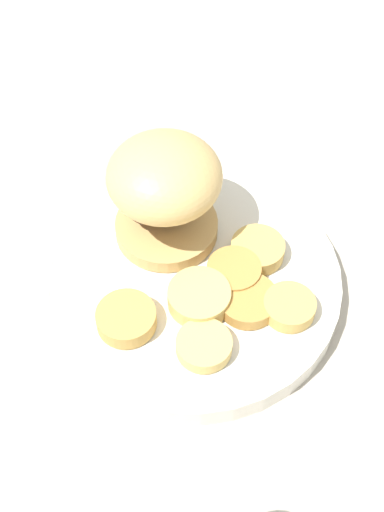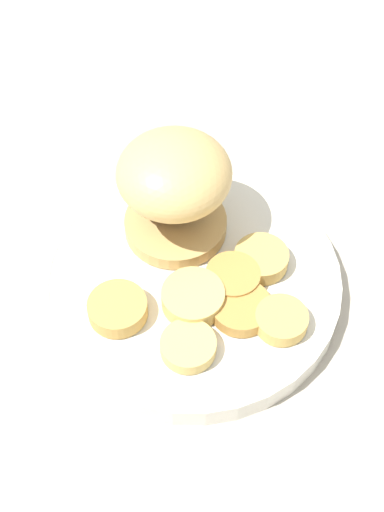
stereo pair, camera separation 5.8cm
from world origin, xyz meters
name	(u,v)px [view 2 (the right image)]	position (x,y,z in m)	size (l,w,h in m)	color
ground_plane	(192,289)	(0.00, 0.00, 0.00)	(4.00, 4.00, 0.00)	#B2A899
dinner_plate	(192,281)	(0.00, 0.00, 0.01)	(0.25, 0.25, 0.02)	white
sandwich	(174,185)	(-0.01, -0.05, 0.08)	(0.09, 0.11, 0.10)	tan
potato_round_0	(241,308)	(-0.02, 0.05, 0.03)	(0.05, 0.05, 0.01)	#BC8942
potato_round_1	(118,309)	(0.07, 0.01, 0.03)	(0.05, 0.05, 0.02)	tan
potato_round_2	(281,320)	(-0.04, 0.08, 0.03)	(0.04, 0.04, 0.01)	tan
potato_round_3	(188,346)	(0.04, 0.06, 0.03)	(0.04, 0.04, 0.01)	#DBB766
potato_round_4	(193,298)	(0.01, 0.03, 0.03)	(0.05, 0.05, 0.02)	#DBB766
potato_round_5	(233,278)	(-0.03, 0.02, 0.03)	(0.05, 0.05, 0.01)	#BC8942
potato_round_6	(261,259)	(-0.06, 0.02, 0.03)	(0.05, 0.05, 0.01)	tan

